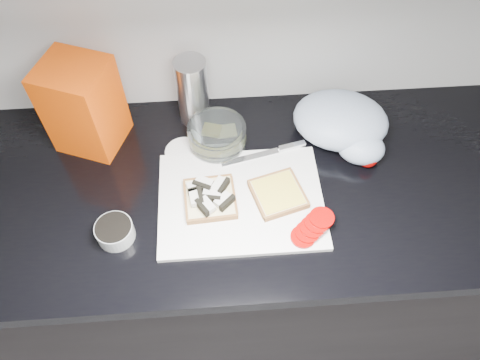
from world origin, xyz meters
name	(u,v)px	position (x,y,z in m)	size (l,w,h in m)	color
base_cabinet	(234,263)	(0.00, 1.20, 0.43)	(3.50, 0.60, 0.86)	black
countertop	(233,187)	(0.00, 1.20, 0.88)	(3.50, 0.64, 0.04)	black
cutting_board	(241,200)	(0.02, 1.14, 0.91)	(0.40, 0.30, 0.01)	white
bread_left	(210,197)	(-0.06, 1.14, 0.92)	(0.14, 0.14, 0.04)	beige
bread_right	(278,194)	(0.11, 1.14, 0.92)	(0.15, 0.15, 0.02)	beige
tomato_slices	(312,227)	(0.18, 1.04, 0.92)	(0.12, 0.11, 0.02)	#970503
knife	(274,151)	(0.12, 1.28, 0.92)	(0.23, 0.07, 0.01)	silver
seed_tub	(115,231)	(-0.28, 1.07, 0.92)	(0.09, 0.09, 0.04)	#AAB0B0
tub_lid	(184,152)	(-0.12, 1.31, 0.90)	(0.10, 0.10, 0.01)	silver
glass_bowl	(217,136)	(-0.03, 1.33, 0.93)	(0.15, 0.15, 0.06)	silver
bread_bag	(83,106)	(-0.36, 1.38, 1.02)	(0.16, 0.15, 0.25)	red
steel_canister	(193,92)	(-0.09, 1.43, 1.00)	(0.08, 0.08, 0.20)	#BCBCC1
grocery_bag	(343,124)	(0.30, 1.33, 0.95)	(0.29, 0.28, 0.11)	#A5B4CB
whole_tomatoes	(358,152)	(0.33, 1.25, 0.93)	(0.10, 0.09, 0.05)	#970503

